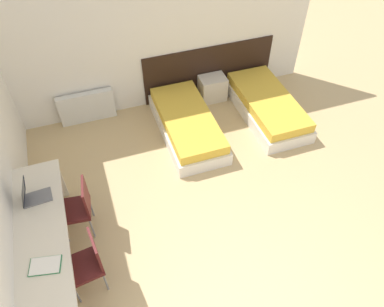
% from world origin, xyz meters
% --- Properties ---
extents(wall_back, '(5.88, 0.05, 2.70)m').
position_xyz_m(wall_back, '(0.00, 4.49, 1.35)').
color(wall_back, white).
rests_on(wall_back, ground_plane).
extents(headboard_panel, '(2.53, 0.03, 0.99)m').
position_xyz_m(headboard_panel, '(1.02, 4.45, 0.50)').
color(headboard_panel, black).
rests_on(headboard_panel, ground_plane).
extents(bed_near_window, '(0.89, 1.93, 0.41)m').
position_xyz_m(bed_near_window, '(0.26, 3.46, 0.20)').
color(bed_near_window, silver).
rests_on(bed_near_window, ground_plane).
extents(bed_near_door, '(0.89, 1.93, 0.41)m').
position_xyz_m(bed_near_door, '(1.79, 3.46, 0.20)').
color(bed_near_door, silver).
rests_on(bed_near_door, ground_plane).
extents(nightstand, '(0.49, 0.37, 0.47)m').
position_xyz_m(nightstand, '(1.02, 4.24, 0.23)').
color(nightstand, beige).
rests_on(nightstand, ground_plane).
extents(radiator, '(0.98, 0.12, 0.58)m').
position_xyz_m(radiator, '(-1.32, 4.37, 0.29)').
color(radiator, silver).
rests_on(radiator, ground_plane).
extents(desk, '(0.60, 2.21, 0.76)m').
position_xyz_m(desk, '(-2.14, 1.66, 0.60)').
color(desk, beige).
rests_on(desk, ground_plane).
extents(chair_near_laptop, '(0.45, 0.45, 0.90)m').
position_xyz_m(chair_near_laptop, '(-1.70, 2.08, 0.51)').
color(chair_near_laptop, '#511919').
rests_on(chair_near_laptop, ground_plane).
extents(chair_near_notebook, '(0.46, 0.46, 0.90)m').
position_xyz_m(chair_near_notebook, '(-1.70, 1.24, 0.51)').
color(chair_near_notebook, '#511919').
rests_on(chair_near_notebook, ground_plane).
extents(laptop, '(0.37, 0.25, 0.35)m').
position_xyz_m(laptop, '(-2.18, 2.16, 0.83)').
color(laptop, slate).
rests_on(laptop, desk).
extents(open_notebook, '(0.37, 0.28, 0.02)m').
position_xyz_m(open_notebook, '(-2.11, 1.19, 0.77)').
color(open_notebook, '#236B3D').
rests_on(open_notebook, desk).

